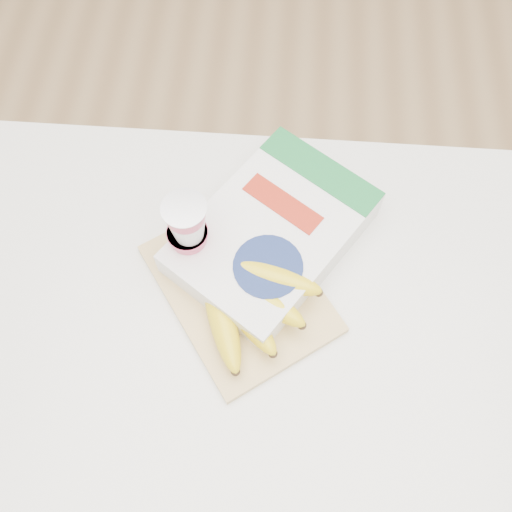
{
  "coord_description": "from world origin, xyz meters",
  "views": [
    {
      "loc": [
        0.07,
        -0.29,
        1.7
      ],
      "look_at": [
        0.04,
        0.11,
        0.89
      ],
      "focal_mm": 40.0,
      "sensor_mm": 36.0,
      "label": 1
    }
  ],
  "objects": [
    {
      "name": "yogurt_stack",
      "position": [
        -0.07,
        0.12,
        0.95
      ],
      "size": [
        0.07,
        0.07,
        0.15
      ],
      "color": "white",
      "rests_on": "cutting_board"
    },
    {
      "name": "table",
      "position": [
        0.0,
        0.0,
        0.42
      ],
      "size": [
        1.13,
        0.75,
        0.85
      ],
      "primitive_type": "cube",
      "color": "silver",
      "rests_on": "ground"
    },
    {
      "name": "cereal_box",
      "position": [
        0.06,
        0.15,
        0.88
      ],
      "size": [
        0.36,
        0.39,
        0.07
      ],
      "rotation": [
        0.0,
        0.0,
        -0.61
      ],
      "color": "silver",
      "rests_on": "table"
    },
    {
      "name": "bananas",
      "position": [
        0.02,
        0.04,
        0.89
      ],
      "size": [
        0.22,
        0.22,
        0.07
      ],
      "color": "#382816",
      "rests_on": "cutting_board"
    },
    {
      "name": "room",
      "position": [
        0.0,
        0.0,
        1.35
      ],
      "size": [
        4.0,
        4.0,
        4.0
      ],
      "color": "tan",
      "rests_on": "ground"
    },
    {
      "name": "cutting_board",
      "position": [
        0.01,
        0.06,
        0.86
      ],
      "size": [
        0.35,
        0.37,
        0.01
      ],
      "primitive_type": "cube",
      "rotation": [
        0.0,
        0.0,
        0.61
      ],
      "color": "tan",
      "rests_on": "table"
    }
  ]
}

